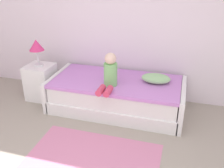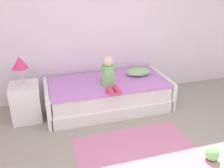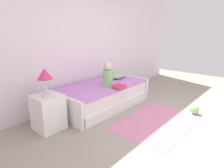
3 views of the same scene
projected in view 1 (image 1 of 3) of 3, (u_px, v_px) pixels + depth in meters
wall_rear at (134, 12)px, 4.04m from camera, size 7.20×0.10×2.90m
bed at (116, 95)px, 4.07m from camera, size 2.11×1.00×0.50m
nightstand at (41, 82)px, 4.38m from camera, size 0.44×0.44×0.60m
table_lamp at (36, 46)px, 4.11m from camera, size 0.24×0.24×0.45m
child_figure at (110, 73)px, 3.68m from camera, size 0.20×0.51×0.50m
pillow at (156, 78)px, 3.87m from camera, size 0.44×0.30×0.13m
area_rug at (91, 162)px, 3.03m from camera, size 1.60×1.10×0.01m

